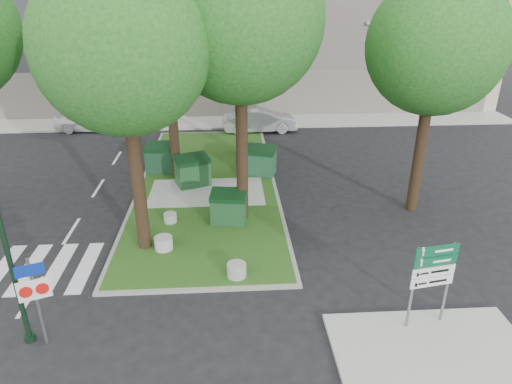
{
  "coord_description": "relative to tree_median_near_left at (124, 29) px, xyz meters",
  "views": [
    {
      "loc": [
        1.5,
        -11.5,
        8.45
      ],
      "look_at": [
        2.41,
        2.7,
        2.0
      ],
      "focal_mm": 32.0,
      "sensor_mm": 36.0,
      "label": 1
    }
  ],
  "objects": [
    {
      "name": "bollard_right",
      "position": [
        3.07,
        -2.06,
        -6.98
      ],
      "size": [
        0.61,
        0.61,
        0.43
      ],
      "primitive_type": "cylinder",
      "color": "#989994",
      "rests_on": "median_island"
    },
    {
      "name": "tree_median_near_left",
      "position": [
        0.0,
        0.0,
        0.0
      ],
      "size": [
        5.2,
        5.2,
        10.53
      ],
      "color": "black",
      "rests_on": "ground"
    },
    {
      "name": "directional_sign",
      "position": [
        8.07,
        -4.57,
        -5.58
      ],
      "size": [
        1.2,
        0.26,
        2.43
      ],
      "rotation": [
        0.0,
        0.0,
        0.17
      ],
      "color": "slate",
      "rests_on": "sidewalk_corner"
    },
    {
      "name": "building_sidewalk",
      "position": [
        1.41,
        15.94,
        -7.26
      ],
      "size": [
        42.0,
        3.0,
        0.12
      ],
      "primitive_type": "cube",
      "color": "#999993",
      "rests_on": "ground"
    },
    {
      "name": "dumpster_a",
      "position": [
        -0.33,
        7.11,
        -6.52
      ],
      "size": [
        1.6,
        1.18,
        1.41
      ],
      "rotation": [
        0.0,
        0.0,
        -0.08
      ],
      "color": "#0D321B",
      "rests_on": "median_island"
    },
    {
      "name": "litter_bin",
      "position": [
        4.18,
        8.43,
        -6.85
      ],
      "size": [
        0.39,
        0.39,
        0.69
      ],
      "primitive_type": "cylinder",
      "color": "#B8C917",
      "rests_on": "median_island"
    },
    {
      "name": "tree_street_right",
      "position": [
        10.5,
        2.5,
        -0.33
      ],
      "size": [
        5.0,
        5.0,
        10.06
      ],
      "color": "black",
      "rests_on": "ground"
    },
    {
      "name": "ground",
      "position": [
        1.41,
        -2.56,
        -7.32
      ],
      "size": [
        120.0,
        120.0,
        0.0
      ],
      "primitive_type": "plane",
      "color": "black",
      "rests_on": "ground"
    },
    {
      "name": "car_silver",
      "position": [
        4.91,
        13.81,
        -6.56
      ],
      "size": [
        4.7,
        1.99,
        1.51
      ],
      "primitive_type": "imported",
      "rotation": [
        0.0,
        0.0,
        1.66
      ],
      "color": "#9A9DA1",
      "rests_on": "ground"
    },
    {
      "name": "dumpster_d",
      "position": [
        4.41,
        6.44,
        -6.53
      ],
      "size": [
        1.73,
        1.44,
        1.38
      ],
      "rotation": [
        0.0,
        0.0,
        -0.3
      ],
      "color": "#144326",
      "rests_on": "median_island"
    },
    {
      "name": "sidewalk_corner",
      "position": [
        7.91,
        -6.06,
        -7.26
      ],
      "size": [
        5.0,
        4.0,
        0.12
      ],
      "primitive_type": "cube",
      "color": "#999993",
      "rests_on": "ground"
    },
    {
      "name": "dumpster_b",
      "position": [
        1.27,
        5.31,
        -6.53
      ],
      "size": [
        1.78,
        1.52,
        1.39
      ],
      "rotation": [
        0.0,
        0.0,
        0.37
      ],
      "color": "#113D19",
      "rests_on": "median_island"
    },
    {
      "name": "tree_median_mid",
      "position": [
        0.5,
        6.5,
        -0.34
      ],
      "size": [
        4.8,
        4.8,
        9.99
      ],
      "color": "black",
      "rests_on": "ground"
    },
    {
      "name": "bollard_mid",
      "position": [
        0.61,
        1.7,
        -7.02
      ],
      "size": [
        0.5,
        0.5,
        0.36
      ],
      "primitive_type": "cylinder",
      "color": "gray",
      "rests_on": "median_island"
    },
    {
      "name": "median_kerb",
      "position": [
        1.91,
        5.44,
        -7.27
      ],
      "size": [
        6.3,
        16.3,
        0.1
      ],
      "primitive_type": "cube",
      "color": "gray",
      "rests_on": "ground"
    },
    {
      "name": "bollard_left",
      "position": [
        0.59,
        -0.27,
        -6.97
      ],
      "size": [
        0.63,
        0.63,
        0.45
      ],
      "primitive_type": "cylinder",
      "color": "#AAA9A4",
      "rests_on": "median_island"
    },
    {
      "name": "traffic_sign_pole",
      "position": [
        -1.92,
        -4.56,
        -5.68
      ],
      "size": [
        0.73,
        0.3,
        2.56
      ],
      "rotation": [
        0.0,
        0.0,
        0.35
      ],
      "color": "slate",
      "rests_on": "ground"
    },
    {
      "name": "zebra_crossing",
      "position": [
        -2.34,
        -1.06,
        -7.31
      ],
      "size": [
        5.0,
        3.0,
        0.01
      ],
      "primitive_type": "cube",
      "color": "silver",
      "rests_on": "ground"
    },
    {
      "name": "median_island",
      "position": [
        1.91,
        5.44,
        -7.26
      ],
      "size": [
        6.0,
        16.0,
        0.12
      ],
      "primitive_type": "cube",
      "color": "#244F16",
      "rests_on": "ground"
    },
    {
      "name": "street_lamp",
      "position": [
        -2.38,
        -4.45,
        -4.1
      ],
      "size": [
        0.41,
        0.41,
        5.12
      ],
      "color": "black",
      "rests_on": "ground"
    },
    {
      "name": "dumpster_c",
      "position": [
        2.87,
        1.6,
        -6.59
      ],
      "size": [
        1.48,
        1.13,
        1.27
      ],
      "rotation": [
        0.0,
        0.0,
        -0.13
      ],
      "color": "#103819",
      "rests_on": "median_island"
    },
    {
      "name": "car_white",
      "position": [
        -5.74,
        14.72,
        -6.58
      ],
      "size": [
        4.48,
        2.12,
        1.48
      ],
      "primitive_type": "imported",
      "rotation": [
        0.0,
        0.0,
        1.48
      ],
      "color": "white",
      "rests_on": "ground"
    },
    {
      "name": "tree_median_near_right",
      "position": [
        3.5,
        2.0,
        0.67
      ],
      "size": [
        5.6,
        5.6,
        11.46
      ],
      "color": "black",
      "rests_on": "ground"
    }
  ]
}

